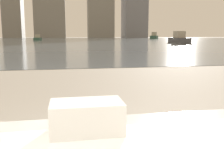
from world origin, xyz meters
name	(u,v)px	position (x,y,z in m)	size (l,w,h in m)	color
towel_stack	(87,117)	(-0.29, 0.93, 0.61)	(0.27, 0.16, 0.12)	white
harbor_water	(68,40)	(0.00, 62.00, 0.01)	(180.00, 110.00, 0.01)	slate
harbor_boat_0	(154,36)	(25.73, 72.74, 0.73)	(4.10, 5.68, 2.03)	#335647
harbor_boat_1	(179,39)	(13.12, 28.66, 0.53)	(1.45, 3.94, 1.47)	#4C4C51
harbor_boat_4	(38,38)	(-6.00, 51.84, 0.42)	(1.35, 3.22, 1.18)	#335647
skyline_tower_2	(50,3)	(-7.36, 118.00, 15.56)	(13.43, 11.96, 31.12)	gray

